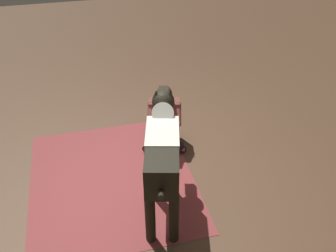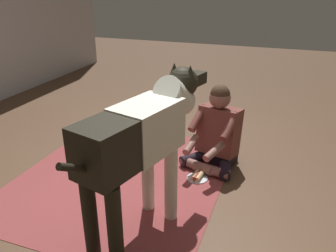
% 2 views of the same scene
% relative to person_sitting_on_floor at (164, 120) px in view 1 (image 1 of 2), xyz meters
% --- Properties ---
extents(ground_plane, '(15.17, 15.17, 0.00)m').
position_rel_person_sitting_on_floor_xyz_m(ground_plane, '(-0.65, 0.49, -0.35)').
color(ground_plane, brown).
extents(area_rug, '(2.18, 1.90, 0.01)m').
position_rel_person_sitting_on_floor_xyz_m(area_rug, '(-0.57, 0.79, -0.34)').
color(area_rug, brown).
rests_on(area_rug, ground).
extents(person_sitting_on_floor, '(0.68, 0.58, 0.85)m').
position_rel_person_sitting_on_floor_xyz_m(person_sitting_on_floor, '(0.00, 0.00, 0.00)').
color(person_sitting_on_floor, black).
rests_on(person_sitting_on_floor, ground).
extents(large_dog, '(1.50, 0.55, 1.18)m').
position_rel_person_sitting_on_floor_xyz_m(large_dog, '(-1.13, 0.30, 0.42)').
color(large_dog, silver).
rests_on(large_dog, ground).
extents(hot_dog_on_plate, '(0.20, 0.20, 0.06)m').
position_rel_person_sitting_on_floor_xyz_m(hot_dog_on_plate, '(-0.35, 0.09, -0.32)').
color(hot_dog_on_plate, silver).
rests_on(hot_dog_on_plate, ground).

